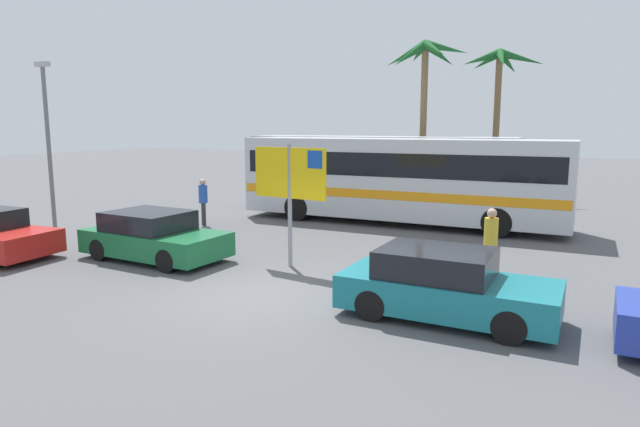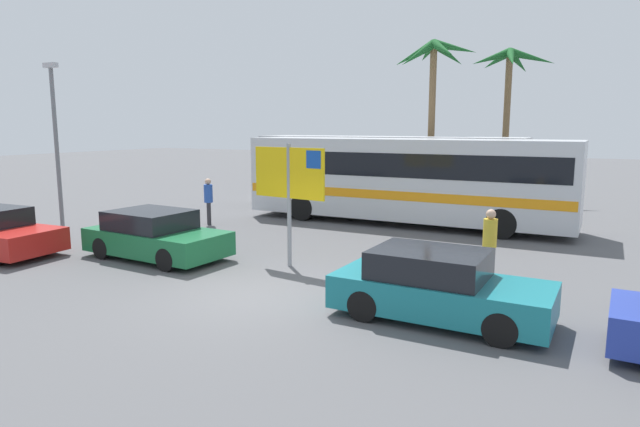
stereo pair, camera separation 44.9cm
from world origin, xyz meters
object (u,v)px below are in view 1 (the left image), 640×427
at_px(bus_front_coach, 399,176).
at_px(pedestrian_by_bus, 203,198).
at_px(bus_rear_coach, 378,167).
at_px(ferry_sign, 291,178).
at_px(pedestrian_near_sign, 491,238).
at_px(car_teal, 444,286).
at_px(car_green, 154,237).

relative_size(bus_front_coach, pedestrian_by_bus, 6.97).
distance_m(bus_rear_coach, ferry_sign, 11.29).
distance_m(bus_front_coach, pedestrian_near_sign, 7.79).
distance_m(car_teal, pedestrian_by_bus, 11.91).
bearing_deg(car_green, pedestrian_by_bus, 116.49).
bearing_deg(car_green, bus_rear_coach, 83.55).
xyz_separation_m(car_green, car_teal, (8.28, -1.11, -0.00)).
bearing_deg(ferry_sign, pedestrian_near_sign, 18.16).
relative_size(bus_front_coach, car_green, 2.91).
height_order(ferry_sign, car_green, ferry_sign).
xyz_separation_m(ferry_sign, pedestrian_by_bus, (-5.85, 3.81, -1.31)).
height_order(car_green, pedestrian_near_sign, pedestrian_near_sign).
bearing_deg(bus_front_coach, car_teal, -67.11).
bearing_deg(pedestrian_near_sign, pedestrian_by_bus, -146.50).
height_order(bus_front_coach, ferry_sign, ferry_sign).
bearing_deg(pedestrian_by_bus, pedestrian_near_sign, 117.46).
bearing_deg(bus_rear_coach, bus_front_coach, -59.67).
relative_size(bus_front_coach, ferry_sign, 3.76).
height_order(car_green, pedestrian_by_bus, pedestrian_by_bus).
relative_size(ferry_sign, pedestrian_near_sign, 1.85).
bearing_deg(bus_front_coach, pedestrian_near_sign, -55.85).
relative_size(car_green, car_teal, 1.02).
bearing_deg(bus_rear_coach, car_green, -99.70).
distance_m(car_green, pedestrian_by_bus, 5.23).
xyz_separation_m(bus_rear_coach, pedestrian_by_bus, (-4.13, -7.34, -0.76)).
height_order(bus_rear_coach, car_green, bus_rear_coach).
bearing_deg(ferry_sign, bus_front_coach, 93.31).
height_order(bus_front_coach, bus_rear_coach, same).
xyz_separation_m(car_teal, pedestrian_near_sign, (0.36, 3.04, 0.39)).
bearing_deg(car_green, ferry_sign, 17.83).
relative_size(car_green, pedestrian_near_sign, 2.39).
bearing_deg(pedestrian_by_bus, ferry_sign, 99.41).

